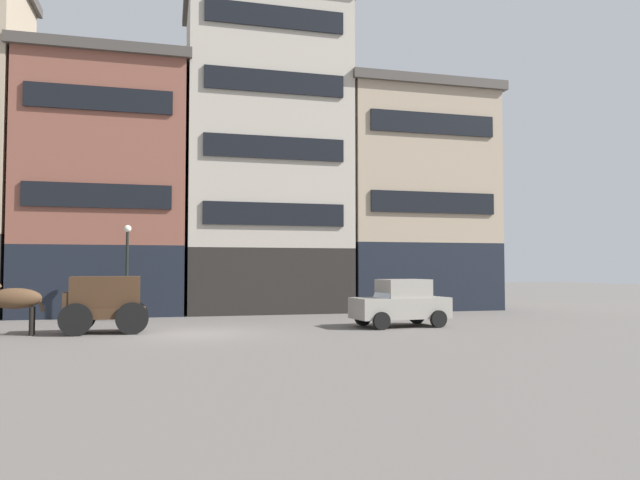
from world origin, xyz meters
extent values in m
plane|color=#605B56|center=(0.00, 0.00, 0.00)|extent=(120.00, 120.00, 0.00)
cube|color=black|center=(-4.06, 10.35, 1.66)|extent=(7.64, 6.09, 3.32)
cube|color=brown|center=(-4.06, 10.35, 7.75)|extent=(7.64, 6.09, 8.86)
cube|color=#47423D|center=(-4.06, 10.35, 12.43)|extent=(8.14, 6.59, 0.50)
cube|color=black|center=(-4.06, 7.25, 5.53)|extent=(6.41, 0.12, 1.10)
cube|color=black|center=(-4.06, 7.25, 9.96)|extent=(6.41, 0.12, 1.10)
cube|color=black|center=(4.02, 10.35, 1.62)|extent=(8.22, 6.09, 3.25)
cube|color=#B7AD9E|center=(4.02, 10.35, 9.75)|extent=(8.22, 6.09, 13.00)
cube|color=#47423D|center=(4.02, 10.35, 16.50)|extent=(8.72, 6.59, 0.50)
cube|color=black|center=(4.02, 7.25, 4.87)|extent=(6.90, 0.12, 1.10)
cube|color=black|center=(4.02, 7.25, 8.12)|extent=(6.90, 0.12, 1.10)
cube|color=black|center=(4.02, 7.25, 11.37)|extent=(6.90, 0.12, 1.10)
cube|color=black|center=(4.02, 7.25, 14.63)|extent=(6.90, 0.12, 1.10)
cube|color=black|center=(12.39, 10.35, 1.79)|extent=(8.22, 6.09, 3.59)
cube|color=tan|center=(12.39, 10.35, 7.75)|extent=(8.22, 6.09, 8.32)
cube|color=#47423D|center=(12.39, 10.35, 12.15)|extent=(8.72, 6.59, 0.50)
cube|color=black|center=(12.39, 7.25, 5.67)|extent=(6.91, 0.12, 1.10)
cube|color=black|center=(12.39, 7.25, 9.83)|extent=(6.91, 0.12, 1.10)
cube|color=#3D2819|center=(-3.08, 0.98, 0.70)|extent=(2.75, 1.40, 0.36)
cube|color=#3D2819|center=(-3.08, 0.98, 1.43)|extent=(2.34, 1.19, 1.10)
cube|color=#3D2819|center=(-4.23, 0.94, 1.18)|extent=(0.44, 1.05, 0.50)
cylinder|color=black|center=(-3.96, 0.24, 0.55)|extent=(1.10, 0.12, 1.10)
cylinder|color=black|center=(-4.01, 1.66, 0.55)|extent=(1.10, 0.12, 1.10)
cylinder|color=black|center=(-2.16, 0.31, 0.55)|extent=(1.10, 0.12, 1.10)
cylinder|color=black|center=(-2.21, 1.73, 0.55)|extent=(1.10, 0.12, 1.10)
ellipsoid|color=#513823|center=(-5.98, 0.98, 1.25)|extent=(1.72, 0.66, 0.70)
cylinder|color=#513823|center=(-5.18, 1.01, 1.10)|extent=(0.27, 0.11, 0.65)
cylinder|color=black|center=(-5.43, 0.82, 0.47)|extent=(0.14, 0.14, 0.95)
cylinder|color=black|center=(-5.44, 1.18, 0.47)|extent=(0.14, 0.14, 0.95)
cube|color=gray|center=(7.75, 0.56, 0.73)|extent=(3.83, 1.94, 0.80)
cube|color=gray|center=(7.90, 0.57, 1.48)|extent=(1.93, 1.60, 0.70)
cube|color=silver|center=(7.05, 0.49, 1.35)|extent=(0.46, 1.34, 0.56)
cylinder|color=black|center=(6.63, -0.39, 0.33)|extent=(0.67, 0.24, 0.66)
cylinder|color=black|center=(6.48, 1.28, 0.33)|extent=(0.67, 0.24, 0.66)
cylinder|color=black|center=(9.02, -0.17, 0.33)|extent=(0.67, 0.24, 0.66)
cylinder|color=black|center=(8.86, 1.50, 0.33)|extent=(0.67, 0.24, 0.66)
cylinder|color=black|center=(-2.69, 5.77, 1.90)|extent=(0.12, 0.12, 3.80)
sphere|color=silver|center=(-2.69, 5.77, 3.96)|extent=(0.32, 0.32, 0.32)
camera|label=1|loc=(-1.01, -21.01, 2.29)|focal=33.32mm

